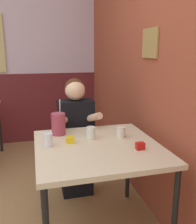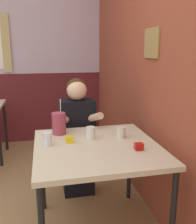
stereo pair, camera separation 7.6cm
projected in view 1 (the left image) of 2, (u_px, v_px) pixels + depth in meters
brick_wall_right at (124, 59)px, 2.81m from camera, size 0.08×4.63×2.70m
main_table at (98, 153)px, 1.87m from camera, size 0.92×0.93×0.76m
person_seated at (76, 137)px, 2.47m from camera, size 0.42×0.40×1.19m
cocktail_pitcher at (58, 124)px, 2.07m from camera, size 0.12×0.12×0.30m
glass_near_pitcher at (48, 140)px, 1.83m from camera, size 0.06×0.06×0.10m
glass_center at (91, 133)px, 1.99m from camera, size 0.07×0.07×0.09m
glass_far_side at (121, 132)px, 2.02m from camera, size 0.07×0.07×0.09m
condiment_ketchup at (140, 146)px, 1.77m from camera, size 0.06×0.04×0.05m
condiment_mustard at (70, 140)px, 1.89m from camera, size 0.06×0.04×0.05m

